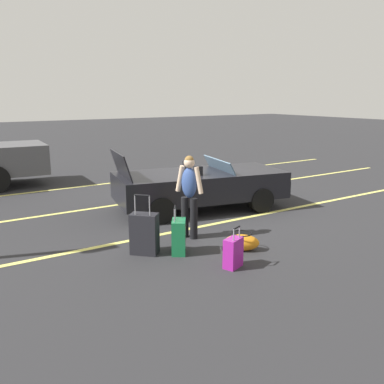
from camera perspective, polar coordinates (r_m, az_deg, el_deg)
ground_plane at (r=10.50m, az=1.07°, el=-2.30°), size 80.00×80.00×0.00m
lot_line_near at (r=9.55m, az=5.17°, el=-3.93°), size 18.00×0.12×0.01m
lot_line_mid at (r=11.72m, az=-2.93°, el=-0.70°), size 18.00×0.12×0.01m
lot_line_far at (r=14.07m, az=-8.40°, el=1.51°), size 18.00×0.12×0.01m
convertible_car at (r=10.44m, az=2.09°, el=0.94°), size 4.40×2.52×1.53m
suitcase_large_black at (r=7.54m, az=-6.48°, el=-5.66°), size 0.54×0.54×1.11m
suitcase_medium_bright at (r=7.53m, az=-1.81°, el=-6.10°), size 0.42×0.47×0.87m
suitcase_small_carryon at (r=6.98m, az=5.63°, el=-8.23°), size 0.39×0.31×0.71m
duffel_bag at (r=7.76m, az=6.77°, el=-6.79°), size 0.69×0.63×0.34m
traveler_person at (r=8.17m, az=-0.37°, el=-0.04°), size 0.38×0.57×1.65m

